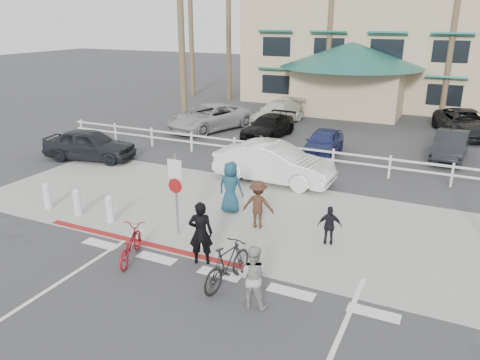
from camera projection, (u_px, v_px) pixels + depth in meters
The scene contains 33 objects.
ground at pixel (208, 286), 11.83m from camera, with size 140.00×140.00×0.00m, color #333335.
bike_path at pixel (163, 331), 10.13m from camera, with size 12.00×16.00×0.01m, color #333335.
sidewalk_plaza at pixel (274, 220), 15.66m from camera, with size 22.00×7.00×0.01m, color gray.
cross_street at pixel (310, 183), 19.07m from camera, with size 40.00×5.00×0.01m, color #333335.
parking_lot at pixel (359, 134), 27.16m from camera, with size 50.00×16.00×0.01m, color #333335.
curb_red at pixel (141, 242), 14.07m from camera, with size 7.00×0.25×0.02m, color maroon.
rail_fence at pixel (335, 160), 20.41m from camera, with size 29.40×0.16×1.00m, color silver, non-canonical shape.
building at pixel (428, 27), 35.56m from camera, with size 28.00×16.00×11.30m, color #CBB28B, non-canonical shape.
sign_post at pixel (176, 191), 14.16m from camera, with size 0.50×0.10×2.90m, color gray, non-canonical shape.
bollard_0 at pixel (110, 209), 15.33m from camera, with size 0.26×0.26×0.95m, color silver, non-canonical shape.
bollard_1 at pixel (77, 202), 15.89m from camera, with size 0.26×0.26×0.95m, color silver, non-canonical shape.
bollard_2 at pixel (47, 196), 16.46m from camera, with size 0.26×0.26×0.95m, color silver, non-canonical shape.
palm_0 at pixel (190, 3), 37.99m from camera, with size 4.00×4.00×15.00m, color #1C4A20, non-canonical shape.
palm_1 at pixel (229, 16), 35.85m from camera, with size 4.00×4.00×13.00m, color #1C4A20, non-canonical shape.
palm_3 at pixel (331, 8), 32.44m from camera, with size 4.00×4.00×14.00m, color #1C4A20, non-canonical shape.
palm_4 at pixel (394, 0), 31.50m from camera, with size 4.00×4.00×15.00m, color #1C4A20, non-canonical shape.
palm_5 at pixel (456, 15), 29.35m from camera, with size 4.00×4.00×13.00m, color #1C4A20, non-canonical shape.
palm_10 at pixel (181, 25), 26.68m from camera, with size 4.00×4.00×12.00m, color #1C4A20, non-canonical shape.
bike_red at pixel (130, 244), 12.94m from camera, with size 0.63×1.80×0.95m, color maroon.
rider_red at pixel (201, 233), 12.63m from camera, with size 0.66×0.43×1.81m, color black.
bike_black at pixel (227, 264), 11.69m from camera, with size 0.54×1.91×1.15m, color black.
rider_black at pixel (253, 277), 10.77m from camera, with size 0.75×0.59×1.55m, color #A8A4A0.
pedestrian_a at pixel (258, 204), 14.86m from camera, with size 1.02×0.59×1.58m, color #3F2416.
pedestrian_child at pixel (330, 226), 13.78m from camera, with size 0.71×0.30×1.21m, color black.
pedestrian_b at pixel (231, 187), 16.04m from camera, with size 0.88×0.57×1.80m, color #183F51.
car_white_sedan at pixel (274, 163), 19.02m from camera, with size 1.70×4.89×1.61m, color silver.
car_red_compact at pixel (90, 144), 22.03m from camera, with size 1.74×4.31×1.47m, color black.
lot_car_0 at pixel (210, 117), 27.84m from camera, with size 2.51×5.43×1.51m, color #A1A2A3.
lot_car_1 at pixel (268, 127), 26.06m from camera, with size 1.75×4.30×1.25m, color black.
lot_car_2 at pixel (323, 142), 22.75m from camera, with size 1.51×3.76×1.28m, color navy.
lot_car_3 at pixel (450, 145), 22.17m from camera, with size 1.39×4.00×1.32m, color black.
lot_car_4 at pixel (277, 113), 29.46m from camera, with size 1.94×4.78×1.39m, color silver.
lot_car_5 at pixel (465, 123), 26.48m from camera, with size 2.43×5.27×1.46m, color black.
Camera 1 is at (5.15, -8.93, 6.44)m, focal length 35.00 mm.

